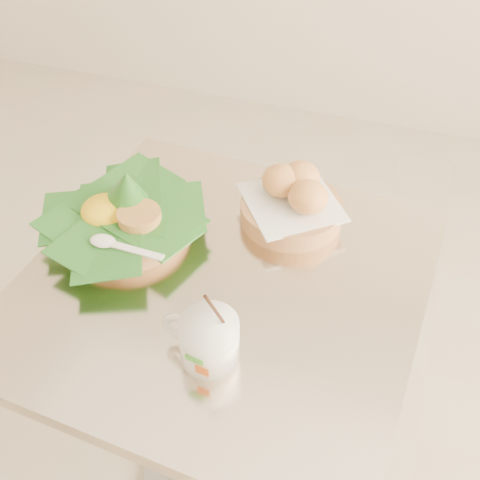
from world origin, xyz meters
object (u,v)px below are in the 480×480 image
(bread_basket, at_px, (293,201))
(coffee_mug, at_px, (208,338))
(rice_basket, at_px, (124,213))
(cafe_table, at_px, (225,353))

(bread_basket, relative_size, coffee_mug, 1.48)
(rice_basket, xyz_separation_m, coffee_mug, (0.26, -0.23, 0.00))
(bread_basket, bearing_deg, rice_basket, -155.15)
(cafe_table, bearing_deg, bread_basket, 70.46)
(bread_basket, height_order, coffee_mug, coffee_mug)
(rice_basket, xyz_separation_m, bread_basket, (0.30, 0.14, 0.00))
(cafe_table, bearing_deg, rice_basket, 163.02)
(bread_basket, xyz_separation_m, coffee_mug, (-0.04, -0.37, 0.00))
(rice_basket, height_order, bread_basket, rice_basket)
(cafe_table, relative_size, coffee_mug, 4.61)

